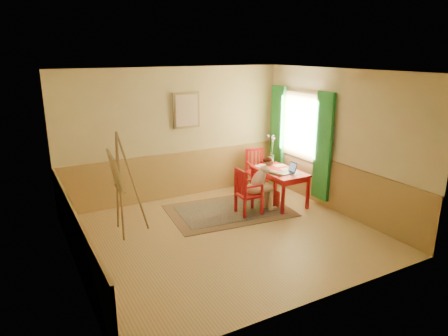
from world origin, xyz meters
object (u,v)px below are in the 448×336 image
chair_left (247,192)px  easel (117,175)px  laptop (288,171)px  figure (262,182)px  chair_back (256,170)px  table (279,175)px

chair_left → easel: 2.50m
laptop → easel: 3.39m
laptop → figure: bearing=175.9°
chair_back → easel: (-3.39, -0.86, 0.61)m
laptop → chair_back: bearing=88.2°
chair_left → chair_back: 1.55m
chair_back → easel: 3.55m
chair_left → laptop: 1.00m
table → chair_left: 0.96m
chair_left → chair_back: bearing=50.3°
table → chair_back: (0.07, 0.99, -0.16)m
laptop → chair_left: bearing=177.7°
chair_back → chair_left: bearing=-129.7°
chair_left → figure: 0.38m
chair_back → easel: easel is taller
chair_back → laptop: bearing=-91.8°
table → easel: (-3.32, 0.13, 0.45)m
chair_left → chair_back: (0.99, 1.19, 0.00)m
figure → laptop: 0.62m
easel → chair_left: bearing=-7.9°
chair_back → figure: (-0.64, -1.19, 0.15)m
figure → laptop: bearing=-4.1°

